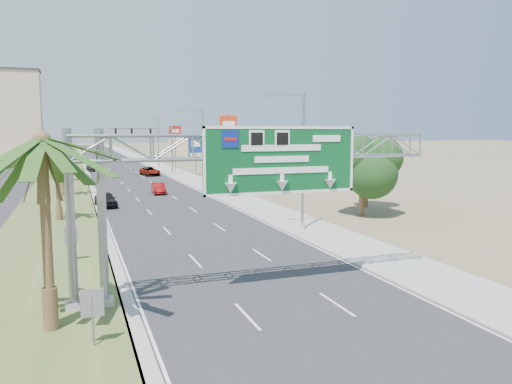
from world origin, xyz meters
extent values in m
cube|color=#28282B|center=(0.00, 110.00, 0.01)|extent=(12.00, 300.00, 0.02)
cube|color=#9E9B93|center=(8.50, 110.00, 0.05)|extent=(4.00, 300.00, 0.10)
cube|color=#405927|center=(-10.00, 110.00, 0.06)|extent=(7.00, 300.00, 0.12)
cube|color=#28282B|center=(-17.00, 110.00, 0.01)|extent=(8.00, 300.00, 0.02)
cylinder|color=gray|center=(-7.20, 10.00, 3.70)|extent=(0.36, 0.36, 7.40)
cylinder|color=gray|center=(-8.40, 10.00, 3.70)|extent=(0.36, 0.36, 7.40)
cube|color=#9E9B93|center=(-7.20, 10.00, 0.20)|extent=(0.70, 0.70, 0.40)
cube|color=#9E9B93|center=(-8.40, 10.00, 0.20)|extent=(0.70, 0.70, 0.40)
cube|color=#084D20|center=(0.50, 9.52, 6.00)|extent=(7.20, 0.12, 3.00)
cube|color=navy|center=(-1.90, 9.44, 6.95)|extent=(0.75, 0.03, 0.75)
cone|color=white|center=(0.50, 9.44, 4.85)|extent=(0.56, 0.56, 0.45)
cylinder|color=brown|center=(-9.20, 8.00, 3.50)|extent=(0.36, 0.36, 7.00)
cylinder|color=brown|center=(-9.20, 8.00, 0.84)|extent=(0.54, 0.54, 1.68)
cylinder|color=brown|center=(-9.50, 32.00, 2.50)|extent=(0.36, 0.36, 5.00)
cylinder|color=brown|center=(-9.50, 32.00, 0.60)|extent=(0.54, 0.54, 1.20)
cylinder|color=brown|center=(-9.50, 48.00, 2.90)|extent=(0.36, 0.36, 5.80)
cylinder|color=brown|center=(-9.50, 48.00, 0.70)|extent=(0.54, 0.54, 1.39)
cylinder|color=brown|center=(-9.50, 66.00, 2.25)|extent=(0.36, 0.36, 4.50)
cylinder|color=brown|center=(-9.50, 66.00, 0.54)|extent=(0.54, 0.54, 1.08)
cylinder|color=brown|center=(-9.50, 85.00, 2.60)|extent=(0.36, 0.36, 5.20)
cylinder|color=brown|center=(-9.50, 85.00, 0.62)|extent=(0.54, 0.54, 1.25)
cylinder|color=brown|center=(-9.50, 110.00, 2.40)|extent=(0.36, 0.36, 4.80)
cylinder|color=brown|center=(-9.50, 110.00, 0.58)|extent=(0.54, 0.54, 1.15)
cylinder|color=gray|center=(7.50, 22.00, 5.00)|extent=(0.20, 0.20, 10.00)
cylinder|color=gray|center=(6.10, 22.00, 9.85)|extent=(2.80, 0.12, 0.12)
cube|color=slate|center=(4.70, 22.00, 9.75)|extent=(0.50, 0.22, 0.18)
cylinder|color=#9E9B93|center=(7.50, 22.00, 0.25)|extent=(0.44, 0.44, 0.50)
cylinder|color=gray|center=(7.50, 52.00, 5.00)|extent=(0.20, 0.20, 10.00)
cylinder|color=gray|center=(6.10, 52.00, 9.85)|extent=(2.80, 0.12, 0.12)
cube|color=slate|center=(4.70, 52.00, 9.75)|extent=(0.50, 0.22, 0.18)
cylinder|color=#9E9B93|center=(7.50, 52.00, 0.25)|extent=(0.44, 0.44, 0.50)
cylinder|color=gray|center=(7.50, 88.00, 5.00)|extent=(0.20, 0.20, 10.00)
cylinder|color=gray|center=(6.10, 88.00, 9.85)|extent=(2.80, 0.12, 0.12)
cube|color=slate|center=(4.70, 88.00, 9.75)|extent=(0.50, 0.22, 0.18)
cylinder|color=#9E9B93|center=(7.50, 88.00, 0.25)|extent=(0.44, 0.44, 0.50)
cylinder|color=gray|center=(7.20, 72.00, 4.00)|extent=(0.28, 0.28, 8.00)
cylinder|color=gray|center=(2.20, 72.00, 7.70)|extent=(10.00, 0.18, 0.18)
cube|color=black|center=(3.70, 71.80, 7.30)|extent=(0.32, 0.18, 0.95)
cube|color=black|center=(0.70, 71.80, 7.30)|extent=(0.32, 0.18, 0.95)
cube|color=black|center=(-1.80, 71.80, 7.30)|extent=(0.32, 0.18, 0.95)
sphere|color=red|center=(3.70, 71.68, 7.60)|extent=(0.22, 0.22, 0.22)
imported|color=black|center=(7.20, 72.00, 7.00)|extent=(0.16, 0.16, 0.60)
cylinder|color=#9E9B93|center=(7.20, 72.00, 0.30)|extent=(0.56, 0.56, 0.60)
cube|color=#C8BA87|center=(22.00, 66.00, 2.00)|extent=(18.00, 10.00, 4.00)
cylinder|color=brown|center=(15.00, 26.00, 1.95)|extent=(0.44, 0.44, 3.90)
sphere|color=black|center=(15.00, 26.00, 4.55)|extent=(4.50, 4.50, 4.50)
cylinder|color=brown|center=(18.00, 30.00, 1.65)|extent=(0.44, 0.44, 3.30)
sphere|color=black|center=(18.00, 30.00, 3.85)|extent=(3.50, 3.50, 3.50)
cylinder|color=gray|center=(-7.80, 6.00, 0.90)|extent=(0.08, 0.08, 1.80)
cube|color=slate|center=(-7.80, 6.00, 1.60)|extent=(0.75, 0.06, 0.95)
cylinder|color=gray|center=(-8.50, 18.00, 0.90)|extent=(0.08, 0.08, 1.80)
cube|color=slate|center=(-8.50, 18.00, 1.60)|extent=(0.75, 0.06, 0.95)
cube|color=tan|center=(-32.00, 250.00, 17.50)|extent=(20.00, 16.00, 35.00)
cube|color=#C8BA87|center=(30.00, 140.00, 2.50)|extent=(20.00, 12.00, 5.00)
imported|color=black|center=(-5.50, 38.65, 0.73)|extent=(2.19, 4.45, 1.46)
imported|color=maroon|center=(0.88, 47.03, 0.64)|extent=(1.56, 3.96, 1.28)
imported|color=gray|center=(3.39, 71.40, 0.72)|extent=(3.03, 5.43, 1.44)
imported|color=black|center=(-5.08, 84.29, 0.70)|extent=(2.47, 4.98, 1.39)
cylinder|color=gray|center=(12.12, 55.92, 4.80)|extent=(0.20, 0.20, 9.60)
cube|color=#B9300E|center=(12.12, 55.92, 8.20)|extent=(2.34, 1.19, 2.40)
cube|color=white|center=(12.12, 55.74, 8.20)|extent=(1.57, 0.67, 0.84)
cylinder|color=gray|center=(10.60, 69.47, 3.45)|extent=(0.20, 0.20, 6.90)
cube|color=navy|center=(10.60, 69.47, 5.20)|extent=(2.02, 0.43, 3.00)
cube|color=white|center=(10.60, 69.29, 5.20)|extent=(1.40, 0.13, 1.05)
cylinder|color=gray|center=(9.00, 78.63, 4.19)|extent=(0.20, 0.20, 8.37)
cube|color=red|center=(9.00, 78.63, 7.27)|extent=(2.22, 0.55, 1.80)
cube|color=white|center=(9.00, 78.45, 7.27)|extent=(1.53, 0.22, 0.63)
camera|label=1|loc=(-8.16, -10.91, 7.30)|focal=35.00mm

